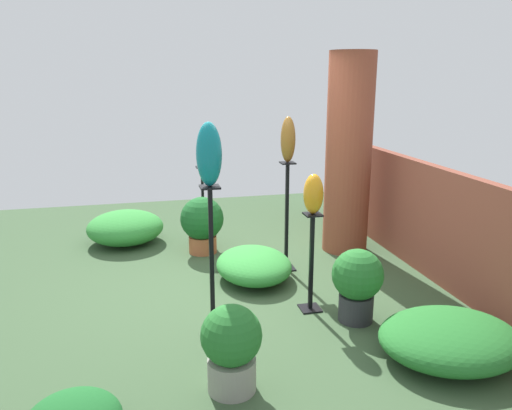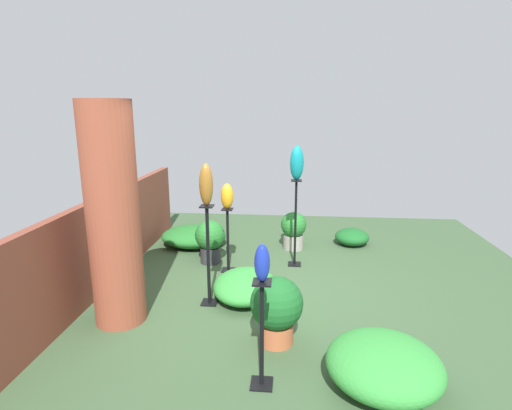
% 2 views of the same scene
% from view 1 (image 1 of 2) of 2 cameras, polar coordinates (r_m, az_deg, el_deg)
% --- Properties ---
extents(ground_plane, '(8.00, 8.00, 0.00)m').
position_cam_1_polar(ground_plane, '(5.47, -2.25, -9.34)').
color(ground_plane, '#385133').
extents(brick_wall_back, '(5.60, 0.12, 1.26)m').
position_cam_1_polar(brick_wall_back, '(6.04, 18.69, -1.40)').
color(brick_wall_back, brown).
rests_on(brick_wall_back, ground).
extents(brick_pillar, '(0.57, 0.57, 2.50)m').
position_cam_1_polar(brick_pillar, '(6.38, 10.52, 5.69)').
color(brick_pillar, brown).
rests_on(brick_pillar, ground).
extents(pedestal_bronze, '(0.20, 0.20, 1.27)m').
position_cam_1_polar(pedestal_bronze, '(5.76, 3.53, -1.87)').
color(pedestal_bronze, black).
rests_on(pedestal_bronze, ground).
extents(pedestal_amber, '(0.20, 0.20, 0.97)m').
position_cam_1_polar(pedestal_amber, '(4.84, 6.33, -7.06)').
color(pedestal_amber, black).
rests_on(pedestal_amber, ground).
extents(pedestal_cobalt, '(0.20, 0.20, 1.00)m').
position_cam_1_polar(pedestal_cobalt, '(7.03, -6.09, 0.02)').
color(pedestal_cobalt, black).
rests_on(pedestal_cobalt, ground).
extents(pedestal_teal, '(0.20, 0.20, 1.36)m').
position_cam_1_polar(pedestal_teal, '(4.24, -5.07, -7.53)').
color(pedestal_teal, black).
rests_on(pedestal_teal, ground).
extents(art_vase_bronze, '(0.16, 0.17, 0.51)m').
position_cam_1_polar(art_vase_bronze, '(5.56, 3.68, 7.48)').
color(art_vase_bronze, brown).
rests_on(art_vase_bronze, pedestal_bronze).
extents(art_vase_amber, '(0.19, 0.18, 0.38)m').
position_cam_1_polar(art_vase_amber, '(4.62, 6.58, 1.26)').
color(art_vase_amber, orange).
rests_on(art_vase_amber, pedestal_amber).
extents(art_vase_cobalt, '(0.14, 0.13, 0.33)m').
position_cam_1_polar(art_vase_cobalt, '(6.89, -6.25, 5.74)').
color(art_vase_cobalt, '#192D9E').
rests_on(art_vase_cobalt, pedestal_cobalt).
extents(art_vase_teal, '(0.20, 0.21, 0.51)m').
position_cam_1_polar(art_vase_teal, '(3.97, -5.39, 5.79)').
color(art_vase_teal, '#0F727A').
rests_on(art_vase_teal, pedestal_teal).
extents(potted_plant_back_center, '(0.47, 0.47, 0.69)m').
position_cam_1_polar(potted_plant_back_center, '(4.71, 11.50, -8.52)').
color(potted_plant_back_center, '#2D2D33').
rests_on(potted_plant_back_center, ground).
extents(potted_plant_walkway_edge, '(0.44, 0.44, 0.66)m').
position_cam_1_polar(potted_plant_walkway_edge, '(3.70, -2.82, -15.76)').
color(potted_plant_walkway_edge, gray).
rests_on(potted_plant_walkway_edge, ground).
extents(potted_plant_front_left, '(0.55, 0.55, 0.73)m').
position_cam_1_polar(potted_plant_front_left, '(6.38, -6.18, -1.96)').
color(potted_plant_front_left, '#B25B38').
rests_on(potted_plant_front_left, ground).
extents(foliage_bed_east, '(0.98, 1.16, 0.34)m').
position_cam_1_polar(foliage_bed_east, '(4.43, 21.26, -14.06)').
color(foliage_bed_east, '#236B28').
rests_on(foliage_bed_east, ground).
extents(foliage_bed_west, '(1.02, 0.83, 0.33)m').
position_cam_1_polar(foliage_bed_west, '(5.61, -0.25, -6.88)').
color(foliage_bed_west, '#338C38').
rests_on(foliage_bed_west, ground).
extents(foliage_bed_rear, '(1.01, 1.02, 0.44)m').
position_cam_1_polar(foliage_bed_rear, '(6.98, -14.71, -2.50)').
color(foliage_bed_rear, '#338C38').
rests_on(foliage_bed_rear, ground).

